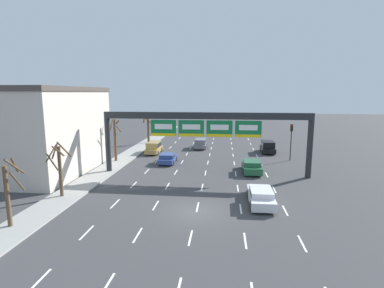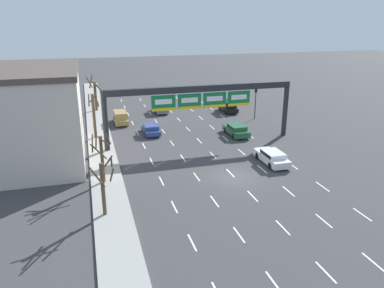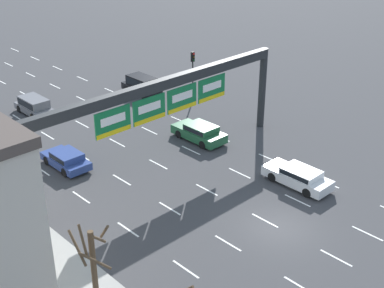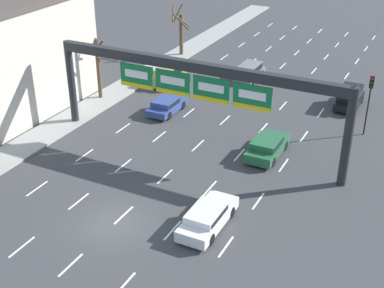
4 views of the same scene
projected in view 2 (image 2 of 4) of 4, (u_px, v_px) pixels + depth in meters
ground_plane at (234, 177)px, 34.30m from camera, size 220.00×220.00×0.00m
sidewalk_left at (109, 191)px, 31.34m from camera, size 2.80×110.00×0.15m
lane_dashes at (193, 135)px, 46.58m from camera, size 13.32×67.00×0.01m
sign_gantry at (201, 98)px, 41.92m from camera, size 21.99×0.70×6.71m
building_near at (26, 115)px, 37.09m from camera, size 10.64×14.81×9.36m
car_blue at (151, 129)px, 46.65m from camera, size 1.89×4.08×1.22m
car_green at (236, 129)px, 46.16m from camera, size 1.99×4.56×1.35m
suv_black at (228, 106)px, 57.36m from camera, size 1.86×4.18×1.73m
car_white at (272, 157)px, 37.34m from camera, size 1.88×4.78×1.29m
suv_grey at (160, 107)px, 57.08m from camera, size 1.84×4.16×1.50m
suv_gold at (120, 117)px, 51.14m from camera, size 1.82×4.34×1.69m
traffic_light_near_gantry at (256, 96)px, 52.70m from camera, size 0.30×0.35×4.74m
tree_bare_closest at (102, 155)px, 32.13m from camera, size 1.83×1.76×4.75m
tree_bare_second at (104, 184)px, 26.86m from camera, size 1.78×1.77×4.66m
tree_bare_third at (95, 93)px, 57.18m from camera, size 2.41×2.08×5.32m
tree_bare_furthest at (94, 114)px, 44.17m from camera, size 1.26×1.27×5.29m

